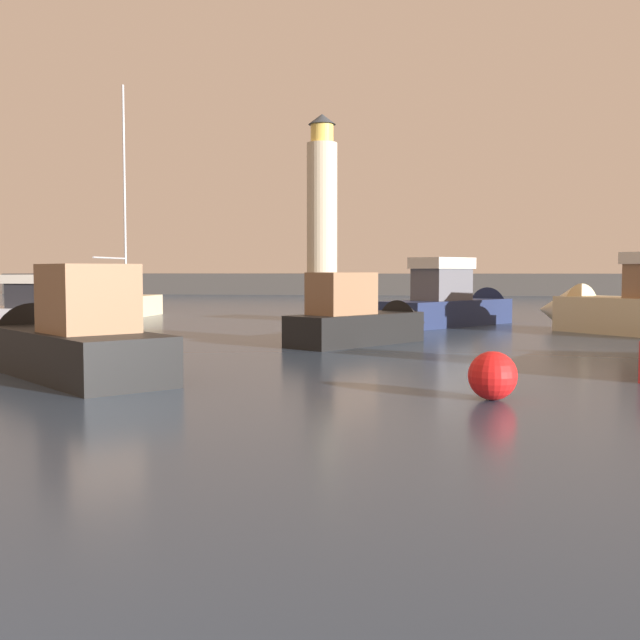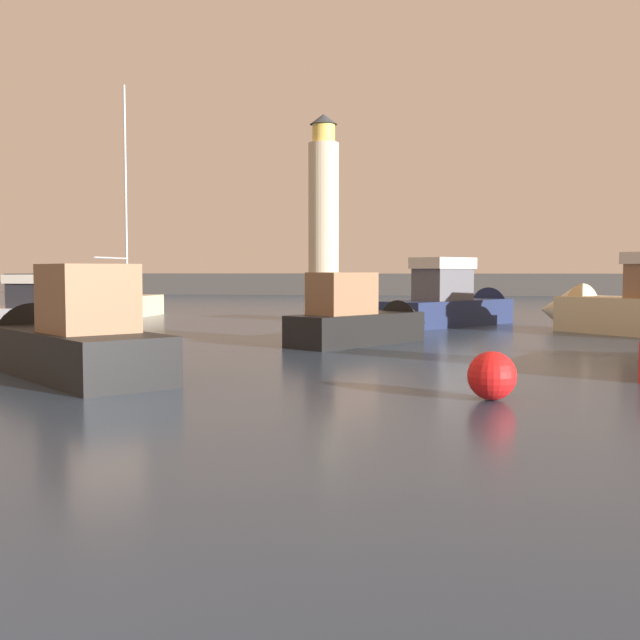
# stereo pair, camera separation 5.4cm
# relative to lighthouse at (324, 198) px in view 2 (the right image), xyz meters

# --- Properties ---
(ground_plane) EXTENTS (229.74, 229.74, 0.00)m
(ground_plane) POSITION_rel_lighthouse_xyz_m (7.16, -38.29, -9.65)
(ground_plane) COLOR #2D3D51
(breakwater) EXTENTS (80.30, 6.09, 2.09)m
(breakwater) POSITION_rel_lighthouse_xyz_m (7.16, 0.00, -8.60)
(breakwater) COLOR #423F3D
(breakwater) RESTS_ON ground_plane
(lighthouse) EXTENTS (3.06, 3.06, 15.95)m
(lighthouse) POSITION_rel_lighthouse_xyz_m (0.00, 0.00, 0.00)
(lighthouse) COLOR beige
(lighthouse) RESTS_ON breakwater
(motorboat_0) EXTENTS (6.91, 6.56, 2.94)m
(motorboat_0) POSITION_rel_lighthouse_xyz_m (2.18, -61.10, -8.89)
(motorboat_0) COLOR black
(motorboat_0) RESTS_ON ground_plane
(motorboat_1) EXTENTS (7.01, 7.46, 3.41)m
(motorboat_1) POSITION_rel_lighthouse_xyz_m (17.95, -47.42, -8.64)
(motorboat_1) COLOR beige
(motorboat_1) RESTS_ON ground_plane
(motorboat_2) EXTENTS (5.02, 5.92, 2.60)m
(motorboat_2) POSITION_rel_lighthouse_xyz_m (8.75, -52.66, -8.89)
(motorboat_2) COLOR black
(motorboat_2) RESTS_ON ground_plane
(motorboat_4) EXTENTS (7.70, 3.02, 2.72)m
(motorboat_4) POSITION_rel_lighthouse_xyz_m (-5.54, -50.43, -8.95)
(motorboat_4) COLOR silver
(motorboat_4) RESTS_ON ground_plane
(motorboat_6) EXTENTS (6.72, 7.86, 3.33)m
(motorboat_6) POSITION_rel_lighthouse_xyz_m (12.08, -43.28, -8.73)
(motorboat_6) COLOR #1E284C
(motorboat_6) RESTS_ON ground_plane
(sailboat_moored) EXTENTS (1.92, 7.03, 11.77)m
(sailboat_moored) POSITION_rel_lighthouse_xyz_m (-4.74, -40.53, -9.04)
(sailboat_moored) COLOR beige
(sailboat_moored) RESTS_ON ground_plane
(mooring_buoy) EXTENTS (0.90, 0.90, 0.90)m
(mooring_buoy) POSITION_rel_lighthouse_xyz_m (11.86, -63.61, -9.19)
(mooring_buoy) COLOR red
(mooring_buoy) RESTS_ON ground_plane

